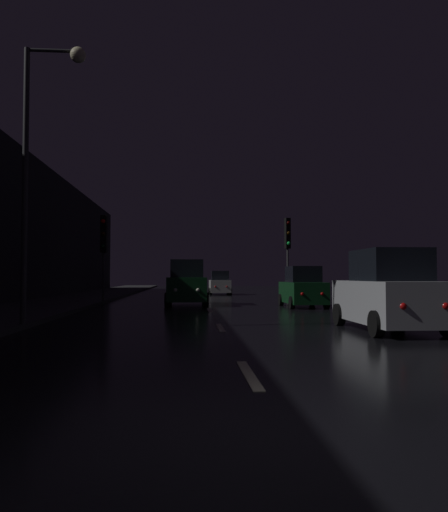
{
  "coord_description": "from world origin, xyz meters",
  "views": [
    {
      "loc": [
        -0.89,
        -4.36,
        1.45
      ],
      "look_at": [
        0.3,
        12.48,
        2.13
      ],
      "focal_mm": 35.05,
      "sensor_mm": 36.0,
      "label": 1
    }
  ],
  "objects_px": {
    "streetlamp_overhead": "(42,143)",
    "car_parked_right_near": "(388,293)",
    "car_distant_taillights": "(220,284)",
    "traffic_light_far_right": "(288,240)",
    "car_approaching_headlights": "(187,284)",
    "traffic_light_far_left": "(104,240)",
    "car_parked_right_far": "(303,288)"
  },
  "relations": [
    {
      "from": "streetlamp_overhead",
      "to": "car_approaching_headlights",
      "type": "xyz_separation_m",
      "value": [
        4.0,
        11.18,
        -4.13
      ]
    },
    {
      "from": "traffic_light_far_right",
      "to": "car_parked_right_far",
      "type": "relative_size",
      "value": 1.34
    },
    {
      "from": "streetlamp_overhead",
      "to": "traffic_light_far_left",
      "type": "bearing_deg",
      "value": 91.14
    },
    {
      "from": "car_approaching_headlights",
      "to": "car_parked_right_far",
      "type": "distance_m",
      "value": 5.85
    },
    {
      "from": "traffic_light_far_right",
      "to": "car_parked_right_near",
      "type": "distance_m",
      "value": 17.73
    },
    {
      "from": "streetlamp_overhead",
      "to": "car_approaching_headlights",
      "type": "height_order",
      "value": "streetlamp_overhead"
    },
    {
      "from": "traffic_light_far_right",
      "to": "car_approaching_headlights",
      "type": "distance_m",
      "value": 8.54
    },
    {
      "from": "traffic_light_far_right",
      "to": "car_approaching_headlights",
      "type": "relative_size",
      "value": 1.12
    },
    {
      "from": "traffic_light_far_right",
      "to": "streetlamp_overhead",
      "type": "height_order",
      "value": "streetlamp_overhead"
    },
    {
      "from": "traffic_light_far_right",
      "to": "car_approaching_headlights",
      "type": "height_order",
      "value": "traffic_light_far_right"
    },
    {
      "from": "traffic_light_far_left",
      "to": "traffic_light_far_right",
      "type": "distance_m",
      "value": 11.49
    },
    {
      "from": "car_parked_right_far",
      "to": "car_parked_right_near",
      "type": "bearing_deg",
      "value": -180.0
    },
    {
      "from": "streetlamp_overhead",
      "to": "car_parked_right_near",
      "type": "bearing_deg",
      "value": -6.58
    },
    {
      "from": "traffic_light_far_left",
      "to": "car_parked_right_far",
      "type": "relative_size",
      "value": 1.2
    },
    {
      "from": "traffic_light_far_left",
      "to": "car_parked_right_near",
      "type": "distance_m",
      "value": 16.12
    },
    {
      "from": "car_parked_right_near",
      "to": "car_distant_taillights",
      "type": "xyz_separation_m",
      "value": [
        -2.9,
        25.84,
        -0.14
      ]
    },
    {
      "from": "traffic_light_far_left",
      "to": "streetlamp_overhead",
      "type": "bearing_deg",
      "value": 4.65
    },
    {
      "from": "traffic_light_far_right",
      "to": "car_distant_taillights",
      "type": "xyz_separation_m",
      "value": [
        -3.71,
        8.34,
        -2.84
      ]
    },
    {
      "from": "streetlamp_overhead",
      "to": "car_parked_right_near",
      "type": "relative_size",
      "value": 1.84
    },
    {
      "from": "traffic_light_far_right",
      "to": "car_distant_taillights",
      "type": "bearing_deg",
      "value": -167.28
    },
    {
      "from": "car_parked_right_far",
      "to": "traffic_light_far_left",
      "type": "bearing_deg",
      "value": 74.3
    },
    {
      "from": "car_approaching_headlights",
      "to": "car_parked_right_near",
      "type": "relative_size",
      "value": 1.05
    },
    {
      "from": "traffic_light_far_right",
      "to": "car_parked_right_near",
      "type": "height_order",
      "value": "traffic_light_far_right"
    },
    {
      "from": "traffic_light_far_right",
      "to": "streetlamp_overhead",
      "type": "relative_size",
      "value": 0.64
    },
    {
      "from": "traffic_light_far_right",
      "to": "car_distant_taillights",
      "type": "relative_size",
      "value": 1.38
    },
    {
      "from": "traffic_light_far_left",
      "to": "car_parked_right_near",
      "type": "bearing_deg",
      "value": 40.63
    },
    {
      "from": "car_distant_taillights",
      "to": "car_parked_right_far",
      "type": "bearing_deg",
      "value": -169.61
    },
    {
      "from": "traffic_light_far_left",
      "to": "car_parked_right_far",
      "type": "bearing_deg",
      "value": 77.81
    },
    {
      "from": "traffic_light_far_left",
      "to": "streetlamp_overhead",
      "type": "height_order",
      "value": "streetlamp_overhead"
    },
    {
      "from": "traffic_light_far_left",
      "to": "car_approaching_headlights",
      "type": "distance_m",
      "value": 4.81
    },
    {
      "from": "traffic_light_far_right",
      "to": "car_approaching_headlights",
      "type": "bearing_deg",
      "value": -61.05
    },
    {
      "from": "car_parked_right_near",
      "to": "traffic_light_far_right",
      "type": "bearing_deg",
      "value": -2.63
    }
  ]
}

